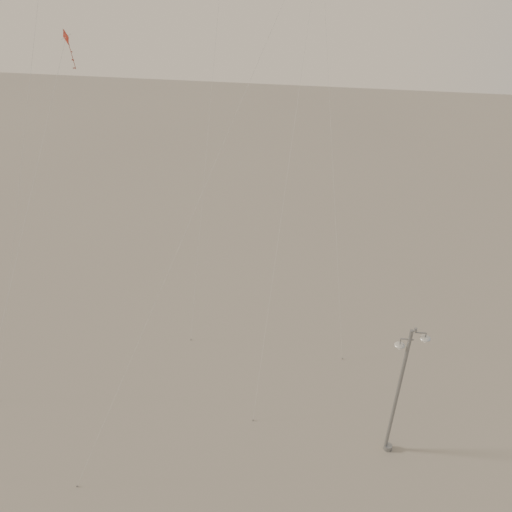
# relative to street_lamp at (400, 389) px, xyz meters

# --- Properties ---
(ground) EXTENTS (160.00, 160.00, 0.00)m
(ground) POSITION_rel_street_lamp_xyz_m (-6.93, -4.96, -4.43)
(ground) COLOR gray
(ground) RESTS_ON ground
(street_lamp) EXTENTS (1.62, 0.55, 8.31)m
(street_lamp) POSITION_rel_street_lamp_xyz_m (0.00, 0.00, 0.00)
(street_lamp) COLOR gray
(street_lamp) RESTS_ON ground
(kite_1) EXTENTS (11.80, 11.89, 28.64)m
(kite_1) POSITION_rel_street_lamp_xyz_m (-7.38, 3.21, 15.69)
(kite_1) COLOR #312B28
(kite_1) RESTS_ON ground
(kite_3) EXTENTS (4.57, 10.76, 20.84)m
(kite_3) POSITION_rel_street_lamp_xyz_m (-16.55, -1.82, 10.44)
(kite_3) COLOR maroon
(kite_3) RESTS_ON ground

